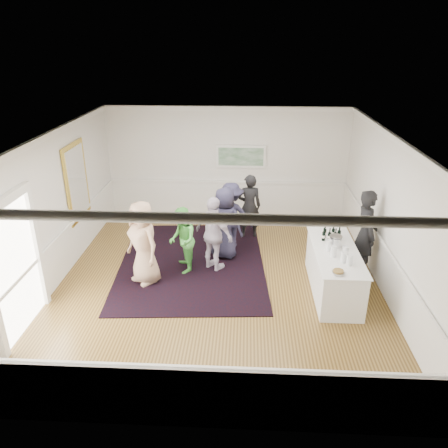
# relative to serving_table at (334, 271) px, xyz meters

# --- Properties ---
(floor) EXTENTS (8.00, 8.00, 0.00)m
(floor) POSITION_rel_serving_table_xyz_m (-2.43, 0.33, -0.48)
(floor) COLOR olive
(floor) RESTS_ON ground
(ceiling) EXTENTS (7.00, 8.00, 0.02)m
(ceiling) POSITION_rel_serving_table_xyz_m (-2.43, 0.33, 2.72)
(ceiling) COLOR white
(ceiling) RESTS_ON wall_back
(wall_left) EXTENTS (0.02, 8.00, 3.20)m
(wall_left) POSITION_rel_serving_table_xyz_m (-5.93, 0.33, 1.12)
(wall_left) COLOR white
(wall_left) RESTS_ON floor
(wall_right) EXTENTS (0.02, 8.00, 3.20)m
(wall_right) POSITION_rel_serving_table_xyz_m (1.07, 0.33, 1.12)
(wall_right) COLOR white
(wall_right) RESTS_ON floor
(wall_back) EXTENTS (7.00, 0.02, 3.20)m
(wall_back) POSITION_rel_serving_table_xyz_m (-2.43, 4.33, 1.12)
(wall_back) COLOR white
(wall_back) RESTS_ON floor
(wall_front) EXTENTS (7.00, 0.02, 3.20)m
(wall_front) POSITION_rel_serving_table_xyz_m (-2.43, -3.67, 1.12)
(wall_front) COLOR white
(wall_front) RESTS_ON floor
(wainscoting) EXTENTS (7.00, 8.00, 1.00)m
(wainscoting) POSITION_rel_serving_table_xyz_m (-2.43, 0.33, 0.02)
(wainscoting) COLOR white
(wainscoting) RESTS_ON floor
(mirror) EXTENTS (0.05, 1.25, 1.85)m
(mirror) POSITION_rel_serving_table_xyz_m (-5.88, 1.63, 1.32)
(mirror) COLOR gold
(mirror) RESTS_ON wall_left
(doorway) EXTENTS (0.10, 1.78, 2.56)m
(doorway) POSITION_rel_serving_table_xyz_m (-5.88, -1.57, 0.93)
(doorway) COLOR white
(doorway) RESTS_ON wall_left
(landscape_painting) EXTENTS (1.44, 0.06, 0.66)m
(landscape_painting) POSITION_rel_serving_table_xyz_m (-2.03, 4.28, 1.30)
(landscape_painting) COLOR white
(landscape_painting) RESTS_ON wall_back
(area_rug) EXTENTS (3.66, 4.63, 0.02)m
(area_rug) POSITION_rel_serving_table_xyz_m (-3.11, 1.07, -0.47)
(area_rug) COLOR black
(area_rug) RESTS_ON floor
(serving_table) EXTENTS (0.90, 2.37, 0.96)m
(serving_table) POSITION_rel_serving_table_xyz_m (0.00, 0.00, 0.00)
(serving_table) COLOR white
(serving_table) RESTS_ON floor
(bartender) EXTENTS (0.52, 0.76, 2.01)m
(bartender) POSITION_rel_serving_table_xyz_m (0.77, 0.75, 0.52)
(bartender) COLOR black
(bartender) RESTS_ON floor
(guest_tan) EXTENTS (1.07, 1.05, 1.86)m
(guest_tan) POSITION_rel_serving_table_xyz_m (-4.03, 0.20, 0.45)
(guest_tan) COLOR tan
(guest_tan) RESTS_ON floor
(guest_green) EXTENTS (0.73, 0.86, 1.53)m
(guest_green) POSITION_rel_serving_table_xyz_m (-3.27, 0.71, 0.28)
(guest_green) COLOR #54BD4B
(guest_green) RESTS_ON floor
(guest_lilac) EXTENTS (1.08, 0.96, 1.76)m
(guest_lilac) POSITION_rel_serving_table_xyz_m (-2.57, 0.82, 0.40)
(guest_lilac) COLOR #C0B3C8
(guest_lilac) RESTS_ON floor
(guest_dark_a) EXTENTS (1.11, 0.64, 1.71)m
(guest_dark_a) POSITION_rel_serving_table_xyz_m (-2.23, 2.02, 0.37)
(guest_dark_a) COLOR #232138
(guest_dark_a) RESTS_ON floor
(guest_dark_b) EXTENTS (0.68, 0.49, 1.73)m
(guest_dark_b) POSITION_rel_serving_table_xyz_m (-1.77, 2.65, 0.38)
(guest_dark_b) COLOR black
(guest_dark_b) RESTS_ON floor
(guest_navy) EXTENTS (1.02, 0.86, 1.77)m
(guest_navy) POSITION_rel_serving_table_xyz_m (-2.36, 1.46, 0.40)
(guest_navy) COLOR #232138
(guest_navy) RESTS_ON floor
(wine_bottles) EXTENTS (0.42, 0.28, 0.31)m
(wine_bottles) POSITION_rel_serving_table_xyz_m (-0.00, 0.53, 0.63)
(wine_bottles) COLOR black
(wine_bottles) RESTS_ON serving_table
(juice_pitchers) EXTENTS (0.41, 0.73, 0.24)m
(juice_pitchers) POSITION_rel_serving_table_xyz_m (0.00, -0.33, 0.60)
(juice_pitchers) COLOR #59A139
(juice_pitchers) RESTS_ON serving_table
(ice_bucket) EXTENTS (0.26, 0.26, 0.25)m
(ice_bucket) POSITION_rel_serving_table_xyz_m (0.01, 0.17, 0.59)
(ice_bucket) COLOR silver
(ice_bucket) RESTS_ON serving_table
(nut_bowl) EXTENTS (0.24, 0.24, 0.07)m
(nut_bowl) POSITION_rel_serving_table_xyz_m (-0.14, -0.97, 0.51)
(nut_bowl) COLOR white
(nut_bowl) RESTS_ON serving_table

